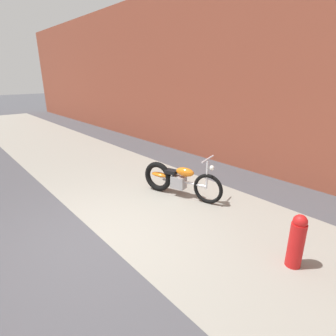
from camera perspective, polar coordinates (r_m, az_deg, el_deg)
ground_plane at (r=4.98m, az=-14.12°, el=-14.09°), size 80.00×80.00×0.00m
sidewalk_slab at (r=5.83m, az=1.42°, el=-8.21°), size 36.00×3.50×0.01m
brick_building_wall at (r=7.93m, az=21.39°, el=18.18°), size 36.00×0.50×5.43m
motorcycle_orange at (r=6.22m, az=1.64°, el=-2.37°), size 1.94×0.83×1.03m
fire_hydrant at (r=4.41m, az=25.55°, el=-13.71°), size 0.22×0.22×0.84m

